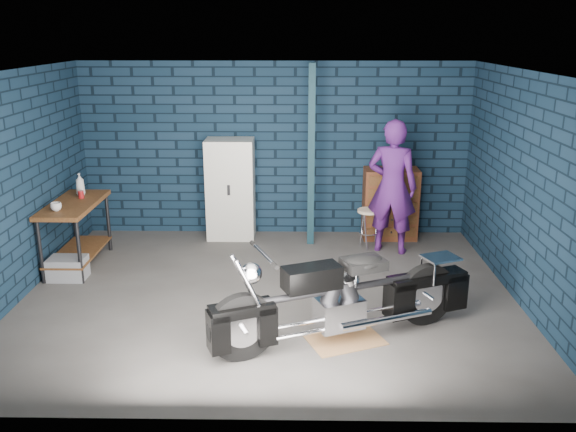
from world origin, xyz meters
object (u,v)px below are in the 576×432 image
(workbench, at_px, (77,234))
(storage_bin, at_px, (68,268))
(shop_stool, at_px, (368,229))
(tool_chest, at_px, (390,204))
(locker, at_px, (231,189))
(person, at_px, (392,187))
(motorcycle, at_px, (345,291))

(workbench, bearing_deg, storage_bin, -87.60)
(shop_stool, bearing_deg, workbench, -169.10)
(shop_stool, bearing_deg, tool_chest, 50.48)
(locker, bearing_deg, person, -13.90)
(motorcycle, xyz_separation_m, tool_chest, (0.94, 3.31, 0.00))
(person, xyz_separation_m, shop_stool, (-0.31, 0.12, -0.68))
(locker, relative_size, shop_stool, 2.61)
(shop_stool, bearing_deg, storage_bin, -162.72)
(locker, relative_size, tool_chest, 1.41)
(person, bearing_deg, tool_chest, -78.78)
(locker, xyz_separation_m, tool_chest, (2.48, 0.00, -0.23))
(tool_chest, bearing_deg, workbench, -164.29)
(person, bearing_deg, storage_bin, 33.71)
(locker, distance_m, shop_stool, 2.20)
(workbench, xyz_separation_m, storage_bin, (0.02, -0.48, -0.31))
(tool_chest, bearing_deg, storage_bin, -158.70)
(workbench, bearing_deg, person, 8.61)
(person, bearing_deg, workbench, 27.67)
(person, height_order, locker, person)
(workbench, relative_size, motorcycle, 0.56)
(motorcycle, distance_m, person, 2.88)
(shop_stool, bearing_deg, locker, 167.28)
(locker, bearing_deg, shop_stool, -12.72)
(motorcycle, bearing_deg, locker, 92.55)
(workbench, height_order, tool_chest, tool_chest)
(workbench, relative_size, tool_chest, 1.27)
(workbench, relative_size, storage_bin, 2.95)
(person, relative_size, locker, 1.26)
(workbench, height_order, person, person)
(motorcycle, height_order, storage_bin, motorcycle)
(person, distance_m, locker, 2.48)
(tool_chest, distance_m, shop_stool, 0.66)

